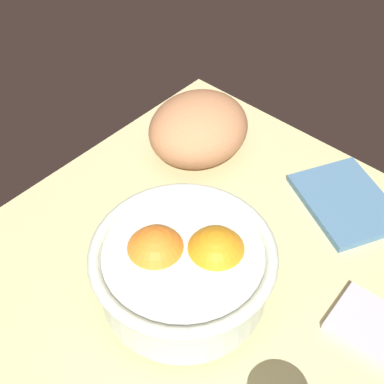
# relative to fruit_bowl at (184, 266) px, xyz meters

# --- Properties ---
(ground_plane) EXTENTS (0.65, 0.62, 0.03)m
(ground_plane) POSITION_rel_fruit_bowl_xyz_m (0.01, 0.07, -0.08)
(ground_plane) COLOR #C7BE85
(fruit_bowl) EXTENTS (0.23, 0.23, 0.11)m
(fruit_bowl) POSITION_rel_fruit_bowl_xyz_m (0.00, 0.00, 0.00)
(fruit_bowl) COLOR silver
(fruit_bowl) RESTS_ON ground
(bread_loaf) EXTENTS (0.16, 0.18, 0.10)m
(bread_loaf) POSITION_rel_fruit_bowl_xyz_m (-0.17, 0.22, -0.01)
(bread_loaf) COLOR #BC7D51
(bread_loaf) RESTS_ON ground
(napkin_spare) EXTENTS (0.19, 0.18, 0.01)m
(napkin_spare) POSITION_rel_fruit_bowl_xyz_m (0.07, 0.28, -0.06)
(napkin_spare) COLOR teal
(napkin_spare) RESTS_ON ground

